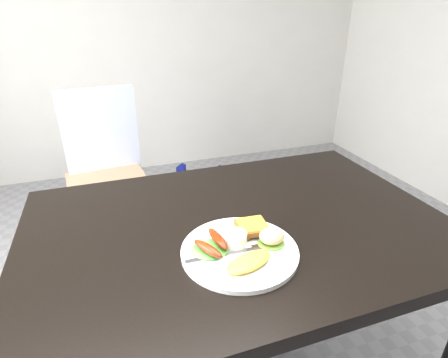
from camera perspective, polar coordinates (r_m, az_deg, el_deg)
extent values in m
cube|color=silver|center=(3.06, -14.52, 26.01)|extent=(4.00, 0.04, 2.70)
cube|color=black|center=(1.03, 2.40, -7.93)|extent=(1.20, 0.80, 0.04)
cube|color=#A87959|center=(1.99, -18.38, -0.83)|extent=(0.45, 0.45, 0.05)
imported|color=navy|center=(1.65, -5.22, 7.48)|extent=(0.65, 0.52, 1.57)
cylinder|color=white|center=(0.89, 2.56, -11.68)|extent=(0.29, 0.29, 0.01)
ellipsoid|color=green|center=(0.88, -2.33, -11.37)|extent=(0.11, 0.11, 0.01)
ellipsoid|color=#68A12D|center=(0.91, 7.68, -10.34)|extent=(0.08, 0.08, 0.01)
ellipsoid|color=#FFB038|center=(0.84, 4.08, -13.33)|extent=(0.14, 0.10, 0.02)
ellipsoid|color=#5F2F0C|center=(0.86, -2.64, -11.31)|extent=(0.07, 0.10, 0.02)
ellipsoid|color=#6F2300|center=(0.89, -1.05, -9.71)|extent=(0.04, 0.10, 0.02)
cylinder|color=white|center=(0.89, 1.81, -9.79)|extent=(0.07, 0.07, 0.04)
cube|color=olive|center=(0.94, 3.06, -8.56)|extent=(0.09, 0.09, 0.01)
cube|color=brown|center=(0.94, 4.60, -7.76)|extent=(0.09, 0.09, 0.01)
ellipsoid|color=#C8B18C|center=(0.90, 7.78, -9.23)|extent=(0.08, 0.07, 0.03)
cube|color=#ADAFB7|center=(0.86, -0.70, -12.42)|extent=(0.17, 0.02, 0.00)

